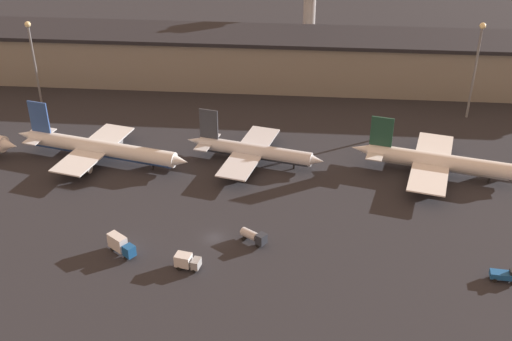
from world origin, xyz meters
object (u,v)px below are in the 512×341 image
object	(u,v)px
airplane_3	(437,162)
airplane_1	(99,148)
service_vehicle_0	(254,236)
service_vehicle_5	(121,245)
service_vehicle_2	(187,261)
airplane_2	(253,151)
service_vehicle_4	(504,275)

from	to	relation	value
airplane_3	airplane_1	bearing A→B (deg)	-166.52
service_vehicle_0	service_vehicle_5	distance (m)	27.88
airplane_1	service_vehicle_2	bearing A→B (deg)	-40.89
airplane_2	airplane_3	xyz separation A→B (m)	(46.53, -2.32, 0.38)
airplane_1	service_vehicle_0	xyz separation A→B (m)	(43.43, -32.80, -1.95)
airplane_3	service_vehicle_5	world-z (taller)	airplane_3
service_vehicle_5	airplane_3	bearing A→B (deg)	65.81
service_vehicle_2	service_vehicle_0	bearing A→B (deg)	49.19
airplane_3	service_vehicle_2	distance (m)	70.39
airplane_1	service_vehicle_5	xyz separation A→B (m)	(16.21, -38.81, -1.46)
airplane_2	airplane_3	bearing A→B (deg)	10.43
airplane_1	service_vehicle_4	distance (m)	102.07
service_vehicle_4	airplane_2	bearing A→B (deg)	146.52
airplane_2	service_vehicle_5	distance (m)	47.78
service_vehicle_0	service_vehicle_4	size ratio (longest dim) A/B	1.12
airplane_2	service_vehicle_4	size ratio (longest dim) A/B	6.81
service_vehicle_0	service_vehicle_5	xyz separation A→B (m)	(-27.22, -6.01, 0.48)
airplane_3	service_vehicle_5	bearing A→B (deg)	-137.64
airplane_1	service_vehicle_2	xyz separation A→B (m)	(30.78, -42.63, -1.82)
airplane_2	service_vehicle_2	distance (m)	46.20
airplane_2	airplane_3	distance (m)	46.59
airplane_2	service_vehicle_2	xyz separation A→B (m)	(-9.24, -45.24, -1.47)
service_vehicle_2	airplane_1	bearing A→B (deg)	137.17
service_vehicle_2	service_vehicle_5	size ratio (longest dim) A/B	0.79
service_vehicle_2	service_vehicle_4	world-z (taller)	service_vehicle_2
airplane_3	service_vehicle_5	distance (m)	80.48
airplane_1	service_vehicle_0	world-z (taller)	airplane_1
service_vehicle_4	airplane_3	bearing A→B (deg)	105.23
service_vehicle_4	service_vehicle_0	bearing A→B (deg)	176.42
service_vehicle_2	airplane_3	bearing A→B (deg)	48.93
airplane_2	service_vehicle_5	bearing A→B (deg)	-106.59
airplane_2	airplane_3	world-z (taller)	airplane_3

